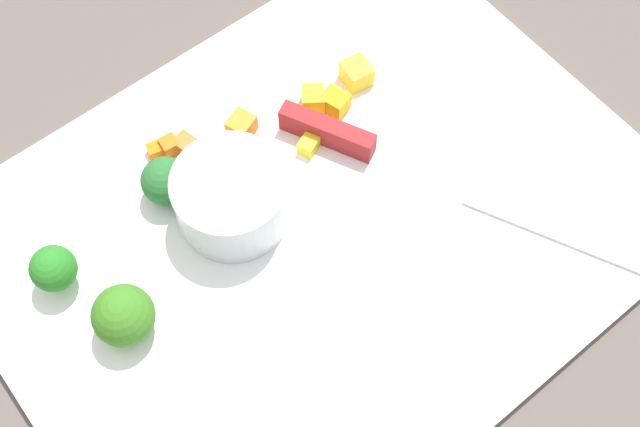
{
  "coord_description": "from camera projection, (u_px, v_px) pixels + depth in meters",
  "views": [
    {
      "loc": [
        -0.16,
        -0.2,
        0.54
      ],
      "look_at": [
        0.0,
        0.0,
        0.02
      ],
      "focal_mm": 44.99,
      "sensor_mm": 36.0,
      "label": 1
    }
  ],
  "objects": [
    {
      "name": "carrot_dice_4",
      "position": [
        185.0,
        144.0,
        0.6
      ],
      "size": [
        0.02,
        0.02,
        0.01
      ],
      "primitive_type": "cube",
      "rotation": [
        0.0,
        0.0,
        1.82
      ],
      "color": "orange",
      "rests_on": "cutting_board"
    },
    {
      "name": "carrot_dice_1",
      "position": [
        156.0,
        177.0,
        0.59
      ],
      "size": [
        0.01,
        0.01,
        0.01
      ],
      "primitive_type": "cube",
      "rotation": [
        0.0,
        0.0,
        2.81
      ],
      "color": "orange",
      "rests_on": "cutting_board"
    },
    {
      "name": "broccoli_floret_1",
      "position": [
        54.0,
        269.0,
        0.54
      ],
      "size": [
        0.03,
        0.03,
        0.04
      ],
      "color": "#98AE69",
      "rests_on": "cutting_board"
    },
    {
      "name": "carrot_dice_0",
      "position": [
        155.0,
        150.0,
        0.6
      ],
      "size": [
        0.01,
        0.01,
        0.01
      ],
      "primitive_type": "cube",
      "rotation": [
        0.0,
        0.0,
        1.34
      ],
      "color": "orange",
      "rests_on": "cutting_board"
    },
    {
      "name": "pepper_dice_3",
      "position": [
        357.0,
        73.0,
        0.63
      ],
      "size": [
        0.02,
        0.02,
        0.02
      ],
      "primitive_type": "cube",
      "rotation": [
        0.0,
        0.0,
        2.98
      ],
      "color": "yellow",
      "rests_on": "cutting_board"
    },
    {
      "name": "carrot_dice_5",
      "position": [
        210.0,
        149.0,
        0.6
      ],
      "size": [
        0.01,
        0.02,
        0.01
      ],
      "primitive_type": "cube",
      "rotation": [
        0.0,
        0.0,
        0.45
      ],
      "color": "orange",
      "rests_on": "cutting_board"
    },
    {
      "name": "chef_knife",
      "position": [
        387.0,
        157.0,
        0.6
      ],
      "size": [
        0.15,
        0.28,
        0.02
      ],
      "rotation": [
        0.0,
        0.0,
        5.18
      ],
      "color": "silver",
      "rests_on": "cutting_board"
    },
    {
      "name": "pepper_dice_0",
      "position": [
        335.0,
        102.0,
        0.62
      ],
      "size": [
        0.02,
        0.02,
        0.02
      ],
      "primitive_type": "cube",
      "rotation": [
        0.0,
        0.0,
        0.28
      ],
      "color": "yellow",
      "rests_on": "cutting_board"
    },
    {
      "name": "pepper_dice_4",
      "position": [
        306.0,
        122.0,
        0.61
      ],
      "size": [
        0.02,
        0.02,
        0.01
      ],
      "primitive_type": "cube",
      "rotation": [
        0.0,
        0.0,
        0.29
      ],
      "color": "yellow",
      "rests_on": "cutting_board"
    },
    {
      "name": "cutting_board",
      "position": [
        320.0,
        223.0,
        0.59
      ],
      "size": [
        0.47,
        0.37,
        0.01
      ],
      "primitive_type": "cube",
      "color": "white",
      "rests_on": "ground_plane"
    },
    {
      "name": "broccoli_floret_2",
      "position": [
        166.0,
        181.0,
        0.58
      ],
      "size": [
        0.04,
        0.04,
        0.04
      ],
      "color": "#91BF61",
      "rests_on": "cutting_board"
    },
    {
      "name": "carrot_dice_3",
      "position": [
        170.0,
        146.0,
        0.6
      ],
      "size": [
        0.01,
        0.01,
        0.01
      ],
      "primitive_type": "cube",
      "rotation": [
        0.0,
        0.0,
        1.45
      ],
      "color": "orange",
      "rests_on": "cutting_board"
    },
    {
      "name": "pepper_dice_2",
      "position": [
        309.0,
        144.0,
        0.6
      ],
      "size": [
        0.02,
        0.02,
        0.01
      ],
      "primitive_type": "cube",
      "rotation": [
        0.0,
        0.0,
        0.4
      ],
      "color": "yellow",
      "rests_on": "cutting_board"
    },
    {
      "name": "carrot_dice_6",
      "position": [
        240.0,
        127.0,
        0.61
      ],
      "size": [
        0.02,
        0.02,
        0.02
      ],
      "primitive_type": "cube",
      "rotation": [
        0.0,
        0.0,
        0.36
      ],
      "color": "orange",
      "rests_on": "cutting_board"
    },
    {
      "name": "prep_bowl",
      "position": [
        232.0,
        198.0,
        0.56
      ],
      "size": [
        0.08,
        0.08,
        0.05
      ],
      "primitive_type": "cylinder",
      "color": "#B3BFC0",
      "rests_on": "cutting_board"
    },
    {
      "name": "carrot_dice_2",
      "position": [
        261.0,
        144.0,
        0.6
      ],
      "size": [
        0.01,
        0.01,
        0.01
      ],
      "primitive_type": "cube",
      "rotation": [
        0.0,
        0.0,
        1.62
      ],
      "color": "orange",
      "rests_on": "cutting_board"
    },
    {
      "name": "pepper_dice_1",
      "position": [
        313.0,
        99.0,
        0.62
      ],
      "size": [
        0.02,
        0.03,
        0.02
      ],
      "primitive_type": "cube",
      "rotation": [
        0.0,
        0.0,
        2.52
      ],
      "color": "yellow",
      "rests_on": "cutting_board"
    },
    {
      "name": "broccoli_floret_0",
      "position": [
        124.0,
        316.0,
        0.53
      ],
      "size": [
        0.04,
        0.04,
        0.04
      ],
      "color": "#93BE63",
      "rests_on": "cutting_board"
    },
    {
      "name": "ground_plane",
      "position": [
        320.0,
        227.0,
        0.59
      ],
      "size": [
        4.0,
        4.0,
        0.0
      ],
      "primitive_type": "plane",
      "color": "#574E48"
    }
  ]
}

